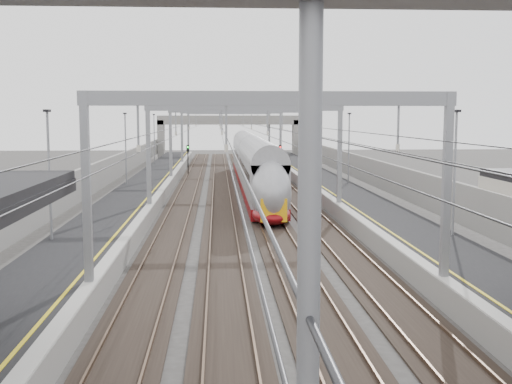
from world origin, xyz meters
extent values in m
cube|color=black|center=(-8.00, 45.00, 0.50)|extent=(4.00, 120.00, 1.00)
cube|color=black|center=(8.00, 45.00, 0.50)|extent=(4.00, 120.00, 1.00)
cube|color=black|center=(-4.50, 45.00, 0.04)|extent=(2.40, 140.00, 0.08)
cube|color=brown|center=(-5.22, 45.00, 0.13)|extent=(0.07, 140.00, 0.14)
cube|color=brown|center=(-3.78, 45.00, 0.13)|extent=(0.07, 140.00, 0.14)
cube|color=black|center=(-1.50, 45.00, 0.04)|extent=(2.40, 140.00, 0.08)
cube|color=brown|center=(-2.22, 45.00, 0.13)|extent=(0.07, 140.00, 0.14)
cube|color=brown|center=(-0.78, 45.00, 0.13)|extent=(0.07, 140.00, 0.14)
cube|color=black|center=(1.50, 45.00, 0.04)|extent=(2.40, 140.00, 0.08)
cube|color=brown|center=(0.78, 45.00, 0.13)|extent=(0.07, 140.00, 0.14)
cube|color=brown|center=(2.22, 45.00, 0.13)|extent=(0.07, 140.00, 0.14)
cube|color=black|center=(4.50, 45.00, 0.04)|extent=(2.40, 140.00, 0.08)
cube|color=brown|center=(3.78, 45.00, 0.13)|extent=(0.07, 140.00, 0.14)
cube|color=brown|center=(5.22, 45.00, 0.13)|extent=(0.07, 140.00, 0.14)
cube|color=gray|center=(-6.30, 22.00, 4.30)|extent=(0.28, 0.28, 6.60)
cube|color=gray|center=(6.30, 22.00, 4.30)|extent=(0.28, 0.28, 6.60)
cube|color=gray|center=(0.00, 22.00, 7.35)|extent=(13.00, 0.25, 0.50)
cube|color=gray|center=(-6.30, 42.00, 4.30)|extent=(0.28, 0.28, 6.60)
cube|color=gray|center=(6.30, 42.00, 4.30)|extent=(0.28, 0.28, 6.60)
cube|color=gray|center=(0.00, 42.00, 7.35)|extent=(13.00, 0.25, 0.50)
cube|color=gray|center=(-6.30, 62.00, 4.30)|extent=(0.28, 0.28, 6.60)
cube|color=gray|center=(6.30, 62.00, 4.30)|extent=(0.28, 0.28, 6.60)
cube|color=gray|center=(0.00, 62.00, 7.35)|extent=(13.00, 0.25, 0.50)
cube|color=gray|center=(-6.30, 82.00, 4.30)|extent=(0.28, 0.28, 6.60)
cube|color=gray|center=(6.30, 82.00, 4.30)|extent=(0.28, 0.28, 6.60)
cube|color=gray|center=(0.00, 82.00, 7.35)|extent=(13.00, 0.25, 0.50)
cube|color=gray|center=(-6.30, 100.00, 4.30)|extent=(0.28, 0.28, 6.60)
cube|color=gray|center=(6.30, 100.00, 4.30)|extent=(0.28, 0.28, 6.60)
cube|color=gray|center=(0.00, 100.00, 7.35)|extent=(13.00, 0.25, 0.50)
cylinder|color=#262628|center=(-4.50, 50.00, 5.50)|extent=(0.03, 140.00, 0.03)
cylinder|color=#262628|center=(-1.50, 50.00, 5.50)|extent=(0.03, 140.00, 0.03)
cylinder|color=#262628|center=(1.50, 50.00, 5.50)|extent=(0.03, 140.00, 0.03)
cylinder|color=#262628|center=(4.50, 50.00, 5.50)|extent=(0.03, 140.00, 0.03)
cube|color=gray|center=(0.00, 100.00, 6.20)|extent=(22.00, 2.20, 1.40)
cube|color=gray|center=(-10.50, 100.00, 3.10)|extent=(1.00, 2.20, 6.20)
cube|color=gray|center=(10.50, 100.00, 3.10)|extent=(1.00, 2.20, 6.20)
cube|color=gray|center=(-11.20, 45.00, 1.60)|extent=(0.30, 120.00, 3.20)
cube|color=gray|center=(11.20, 45.00, 1.60)|extent=(0.30, 120.00, 3.20)
cube|color=maroon|center=(1.50, 50.05, 0.57)|extent=(2.51, 21.34, 0.74)
cube|color=gray|center=(1.50, 50.05, 2.33)|extent=(2.51, 21.34, 2.78)
cube|color=black|center=(1.50, 42.58, 0.27)|extent=(1.86, 2.23, 0.46)
cube|color=maroon|center=(1.50, 71.76, 0.57)|extent=(2.51, 21.34, 0.74)
cube|color=gray|center=(1.50, 71.76, 2.33)|extent=(2.51, 21.34, 2.78)
cube|color=black|center=(1.50, 64.29, 0.27)|extent=(1.86, 2.23, 0.46)
ellipsoid|color=gray|center=(1.50, 39.20, 2.06)|extent=(2.51, 4.82, 3.90)
cube|color=#FCAD0D|center=(1.50, 37.20, 1.22)|extent=(1.58, 0.12, 1.39)
cube|color=black|center=(1.50, 37.62, 2.61)|extent=(1.48, 0.54, 0.88)
cylinder|color=black|center=(-5.20, 73.89, 1.50)|extent=(0.12, 0.12, 3.00)
cube|color=black|center=(-5.20, 73.89, 3.10)|extent=(0.32, 0.22, 0.75)
sphere|color=#0CE526|center=(-5.20, 73.76, 3.25)|extent=(0.16, 0.16, 0.16)
cylinder|color=black|center=(3.20, 65.80, 1.50)|extent=(0.12, 0.12, 3.00)
cube|color=black|center=(3.20, 65.80, 3.10)|extent=(0.32, 0.22, 0.75)
sphere|color=red|center=(3.20, 65.67, 3.25)|extent=(0.16, 0.16, 0.16)
cylinder|color=black|center=(5.40, 73.18, 1.50)|extent=(0.12, 0.12, 3.00)
cube|color=black|center=(5.40, 73.18, 3.10)|extent=(0.32, 0.22, 0.75)
sphere|color=red|center=(5.40, 73.05, 3.25)|extent=(0.16, 0.16, 0.16)
camera|label=1|loc=(-1.81, -0.12, 6.73)|focal=45.00mm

